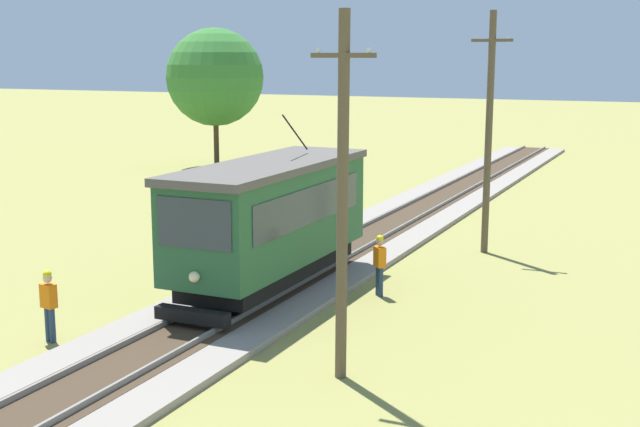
% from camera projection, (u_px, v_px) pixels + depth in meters
% --- Properties ---
extents(red_tram, '(2.60, 8.54, 4.79)m').
position_uv_depth(red_tram, '(271.00, 219.00, 24.23)').
color(red_tram, '#235633').
rests_on(red_tram, rail_right).
extents(utility_pole_near_tram, '(1.40, 0.36, 7.72)m').
position_uv_depth(utility_pole_near_tram, '(342.00, 195.00, 17.51)').
color(utility_pole_near_tram, brown).
rests_on(utility_pole_near_tram, ground).
extents(utility_pole_mid, '(1.40, 0.34, 8.28)m').
position_uv_depth(utility_pole_mid, '(489.00, 131.00, 28.92)').
color(utility_pole_mid, brown).
rests_on(utility_pole_mid, ground).
extents(track_worker, '(0.42, 0.31, 1.78)m').
position_uv_depth(track_worker, '(49.00, 302.00, 20.22)').
color(track_worker, navy).
rests_on(track_worker, ground).
extents(second_worker, '(0.44, 0.44, 1.78)m').
position_uv_depth(second_worker, '(380.00, 262.00, 24.12)').
color(second_worker, navy).
rests_on(second_worker, ground).
extents(tree_right_near, '(5.92, 5.92, 8.43)m').
position_uv_depth(tree_right_near, '(215.00, 77.00, 51.36)').
color(tree_right_near, '#4C3823').
rests_on(tree_right_near, ground).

